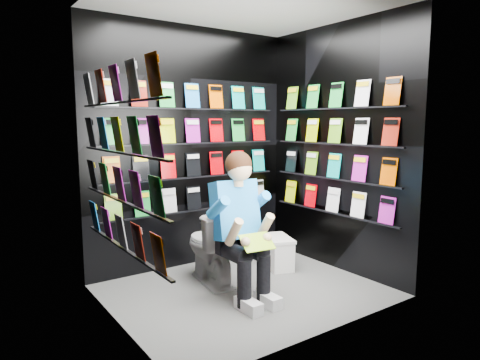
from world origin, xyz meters
TOP-DOWN VIEW (x-y plane):
  - floor at (0.00, 0.00)m, footprint 2.40×2.40m
  - ceiling at (0.00, 0.00)m, footprint 2.40×2.40m
  - wall_back at (0.00, 1.00)m, footprint 2.40×0.04m
  - wall_front at (0.00, -1.00)m, footprint 2.40×0.04m
  - wall_left at (-1.20, 0.00)m, footprint 0.04×2.00m
  - wall_right at (1.20, 0.00)m, footprint 0.04×2.00m
  - comics_back at (0.00, 0.97)m, footprint 2.10×0.06m
  - comics_left at (-1.17, 0.00)m, footprint 0.06×1.70m
  - comics_right at (1.17, 0.00)m, footprint 0.06×1.70m
  - toilet at (-0.13, 0.37)m, footprint 0.52×0.80m
  - longbox at (0.68, 0.33)m, footprint 0.36×0.47m
  - longbox_lid at (0.68, 0.33)m, footprint 0.38×0.49m
  - reader at (-0.13, -0.01)m, footprint 0.64×0.85m
  - held_comic at (-0.13, -0.36)m, footprint 0.30×0.20m

SIDE VIEW (x-z plane):
  - floor at x=0.00m, z-range 0.00..0.00m
  - longbox at x=0.68m, z-range 0.00..0.31m
  - longbox_lid at x=0.68m, z-range 0.31..0.34m
  - toilet at x=-0.13m, z-range 0.00..0.73m
  - held_comic at x=-0.13m, z-range 0.52..0.64m
  - reader at x=-0.13m, z-range 0.06..1.51m
  - wall_back at x=0.00m, z-range 0.00..2.60m
  - wall_front at x=0.00m, z-range 0.00..2.60m
  - wall_left at x=-1.20m, z-range 0.00..2.60m
  - wall_right at x=1.20m, z-range 0.00..2.60m
  - comics_back at x=0.00m, z-range 0.62..1.99m
  - comics_left at x=-1.17m, z-range 0.62..1.99m
  - comics_right at x=1.17m, z-range 0.62..1.99m
  - ceiling at x=0.00m, z-range 2.60..2.60m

